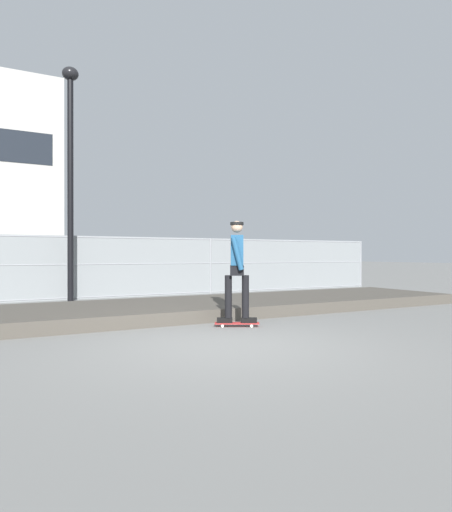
{
  "coord_description": "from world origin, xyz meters",
  "views": [
    {
      "loc": [
        -2.84,
        -5.52,
        1.3
      ],
      "look_at": [
        1.42,
        2.65,
        1.27
      ],
      "focal_mm": 30.32,
      "sensor_mm": 36.0,
      "label": 1
    }
  ],
  "objects": [
    {
      "name": "chain_fence",
      "position": [
        0.0,
        7.53,
        0.93
      ],
      "size": [
        20.41,
        0.06,
        1.85
      ],
      "color": "gray",
      "rests_on": "ground_plane"
    },
    {
      "name": "skateboard",
      "position": [
        0.93,
        1.28,
        0.06
      ],
      "size": [
        0.8,
        0.55,
        0.07
      ],
      "color": "#B22D2D",
      "rests_on": "ground_plane"
    },
    {
      "name": "street_lamp",
      "position": [
        -1.14,
        7.01,
        4.05
      ],
      "size": [
        0.44,
        0.44,
        6.47
      ],
      "color": "black",
      "rests_on": "ground_plane"
    },
    {
      "name": "ground_plane",
      "position": [
        0.0,
        0.0,
        0.0
      ],
      "size": [
        120.0,
        120.0,
        0.0
      ],
      "primitive_type": "plane",
      "color": "slate"
    },
    {
      "name": "skater",
      "position": [
        0.93,
        1.28,
        1.12
      ],
      "size": [
        0.68,
        0.62,
        1.84
      ],
      "color": "black",
      "rests_on": "skateboard"
    },
    {
      "name": "gravel_berm",
      "position": [
        0.0,
        3.3,
        0.12
      ],
      "size": [
        15.66,
        2.88,
        0.25
      ],
      "primitive_type": "cube",
      "color": "#4C473F",
      "rests_on": "ground_plane"
    }
  ]
}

